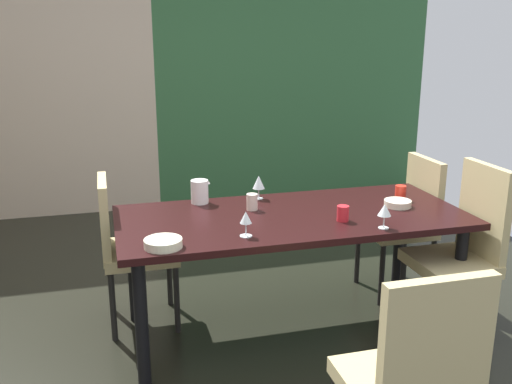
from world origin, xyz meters
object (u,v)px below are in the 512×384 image
object	(u,v)px
dining_table	(292,227)
cup_corner	(400,193)
wine_glass_front	(259,183)
pitcher_near_window	(200,191)
serving_bowl_north	(398,203)
chair_right_near	(464,245)
cup_right	(252,202)
serving_bowl_near_shelf	(163,243)
cup_west	(343,213)
wine_glass_left	(246,219)
chair_left_far	(127,243)
chair_right_far	(407,217)
wine_glass_center	(385,211)
chair_head_near	(414,378)

from	to	relation	value
dining_table	cup_corner	bearing A→B (deg)	7.59
wine_glass_front	pitcher_near_window	bearing A→B (deg)	178.84
wine_glass_front	pitcher_near_window	world-z (taller)	wine_glass_front
wine_glass_front	serving_bowl_north	world-z (taller)	wine_glass_front
chair_right_near	cup_right	bearing A→B (deg)	68.13
serving_bowl_near_shelf	pitcher_near_window	world-z (taller)	pitcher_near_window
cup_corner	cup_west	distance (m)	0.60
dining_table	pitcher_near_window	world-z (taller)	pitcher_near_window
wine_glass_left	pitcher_near_window	distance (m)	0.68
dining_table	cup_west	bearing A→B (deg)	-38.33
cup_corner	pitcher_near_window	size ratio (longest dim) A/B	0.63
cup_corner	pitcher_near_window	world-z (taller)	pitcher_near_window
chair_left_far	serving_bowl_north	distance (m)	1.69
wine_glass_front	serving_bowl_near_shelf	xyz separation A→B (m)	(-0.69, -0.71, -0.09)
chair_right_near	serving_bowl_north	size ratio (longest dim) A/B	6.35
chair_right_far	dining_table	bearing A→B (deg)	108.72
dining_table	chair_right_near	xyz separation A→B (m)	(0.97, -0.32, -0.09)
wine_glass_center	serving_bowl_north	size ratio (longest dim) A/B	0.84
dining_table	wine_glass_center	xyz separation A→B (m)	(0.41, -0.37, 0.18)
chair_right_near	cup_right	xyz separation A→B (m)	(-1.17, 0.47, 0.22)
chair_right_far	serving_bowl_north	size ratio (longest dim) A/B	5.76
cup_right	cup_west	bearing A→B (deg)	-36.93
chair_head_near	wine_glass_left	distance (m)	1.23
serving_bowl_north	cup_west	world-z (taller)	cup_west
dining_table	wine_glass_left	xyz separation A→B (m)	(-0.36, -0.29, 0.18)
serving_bowl_north	chair_left_far	bearing A→B (deg)	168.00
dining_table	cup_right	bearing A→B (deg)	144.76
chair_left_far	wine_glass_left	xyz separation A→B (m)	(0.60, -0.62, 0.30)
chair_right_far	serving_bowl_north	xyz separation A→B (m)	(-0.28, -0.35, 0.22)
cup_corner	cup_west	size ratio (longest dim) A/B	1.06
serving_bowl_north	cup_west	distance (m)	0.47
wine_glass_front	pitcher_near_window	size ratio (longest dim) A/B	1.04
chair_head_near	cup_west	world-z (taller)	chair_head_near
chair_right_near	cup_corner	world-z (taller)	chair_right_near
dining_table	chair_left_far	size ratio (longest dim) A/B	2.16
serving_bowl_north	pitcher_near_window	size ratio (longest dim) A/B	1.12
cup_right	pitcher_near_window	world-z (taller)	pitcher_near_window
pitcher_near_window	wine_glass_left	bearing A→B (deg)	-78.79
serving_bowl_north	cup_right	world-z (taller)	cup_right
cup_right	cup_west	distance (m)	0.56
serving_bowl_near_shelf	dining_table	bearing A→B (deg)	23.21
wine_glass_center	serving_bowl_near_shelf	xyz separation A→B (m)	(-1.21, 0.03, -0.08)
chair_right_far	cup_corner	world-z (taller)	chair_right_far
pitcher_near_window	chair_right_far	bearing A→B (deg)	-1.83
chair_right_far	cup_right	distance (m)	1.21
wine_glass_left	serving_bowl_near_shelf	xyz separation A→B (m)	(-0.44, -0.05, -0.08)
chair_head_near	serving_bowl_near_shelf	xyz separation A→B (m)	(-0.79, 1.09, 0.21)
chair_right_near	serving_bowl_north	world-z (taller)	chair_right_near
chair_head_near	chair_right_far	distance (m)	2.00
chair_left_far	wine_glass_center	bearing A→B (deg)	63.06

